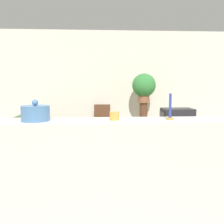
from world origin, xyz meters
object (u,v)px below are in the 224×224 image
wooden_chair (102,121)px  couch (43,145)px  potted_plant (144,86)px  decorative_bowl (35,113)px  television (177,122)px

wooden_chair → couch: bearing=-127.8°
couch → wooden_chair: bearing=52.2°
potted_plant → decorative_bowl: 3.91m
decorative_bowl → potted_plant: bearing=64.6°
couch → television: television is taller
couch → television: bearing=1.1°
television → potted_plant: potted_plant is taller
couch → potted_plant: bearing=32.1°
couch → wooden_chair: size_ratio=2.15×
potted_plant → decorative_bowl: (-1.67, -3.53, -0.21)m
potted_plant → decorative_bowl: size_ratio=2.66×
decorative_bowl → wooden_chair: bearing=79.3°
couch → television: (2.50, 0.05, 0.39)m
wooden_chair → decorative_bowl: decorative_bowl is taller
television → potted_plant: (-0.40, 1.27, 0.66)m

